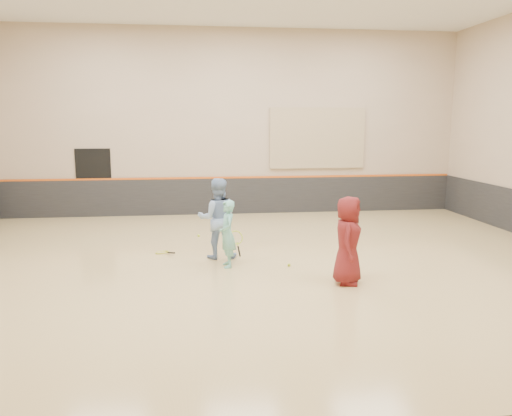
{
  "coord_description": "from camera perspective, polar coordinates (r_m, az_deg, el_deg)",
  "views": [
    {
      "loc": [
        -1.23,
        -10.43,
        3.05
      ],
      "look_at": [
        0.07,
        0.4,
        1.15
      ],
      "focal_mm": 35.0,
      "sensor_mm": 36.0,
      "label": 1
    }
  ],
  "objects": [
    {
      "name": "acoustic_panel",
      "position": [
        16.88,
        7.03,
        7.93
      ],
      "size": [
        3.2,
        0.08,
        2.0
      ],
      "primitive_type": "cube",
      "color": "tan",
      "rests_on": "wall_back"
    },
    {
      "name": "girl",
      "position": [
        10.53,
        -3.28,
        -2.97
      ],
      "size": [
        0.4,
        0.55,
        1.42
      ],
      "primitive_type": "imported",
      "rotation": [
        0.0,
        0.0,
        -1.46
      ],
      "color": "#73C8BD",
      "rests_on": "floor"
    },
    {
      "name": "instructor",
      "position": [
        11.19,
        -4.44,
        -1.19
      ],
      "size": [
        0.89,
        0.7,
        1.81
      ],
      "primitive_type": "imported",
      "rotation": [
        0.0,
        0.0,
        3.16
      ],
      "color": "#8BA9D7",
      "rests_on": "floor"
    },
    {
      "name": "doorway",
      "position": [
        16.85,
        -18.02,
        2.74
      ],
      "size": [
        1.1,
        0.05,
        2.2
      ],
      "primitive_type": "cube",
      "color": "black",
      "rests_on": "floor"
    },
    {
      "name": "young_man",
      "position": [
        9.56,
        10.46,
        -3.66
      ],
      "size": [
        0.79,
        0.95,
        1.68
      ],
      "primitive_type": "imported",
      "rotation": [
        0.0,
        0.0,
        1.21
      ],
      "color": "maroon",
      "rests_on": "floor"
    },
    {
      "name": "spare_racket",
      "position": [
        11.95,
        -10.69,
        -4.77
      ],
      "size": [
        0.72,
        0.72,
        0.13
      ],
      "primitive_type": null,
      "color": "gold",
      "rests_on": "floor"
    },
    {
      "name": "ball_beside_spare",
      "position": [
        13.46,
        -6.58,
        -3.14
      ],
      "size": [
        0.07,
        0.07,
        0.07
      ],
      "primitive_type": "sphere",
      "color": "#C8EB36",
      "rests_on": "floor"
    },
    {
      "name": "wainscot_back",
      "position": [
        16.63,
        -2.54,
        1.39
      ],
      "size": [
        14.9,
        0.04,
        1.2
      ],
      "primitive_type": "cube",
      "color": "#232326",
      "rests_on": "floor"
    },
    {
      "name": "accent_stripe",
      "position": [
        16.54,
        -2.55,
        3.51
      ],
      "size": [
        14.9,
        0.03,
        0.06
      ],
      "primitive_type": "cube",
      "color": "#D85914",
      "rests_on": "wall_back"
    },
    {
      "name": "room",
      "position": [
        10.74,
        -0.12,
        -2.14
      ],
      "size": [
        15.04,
        12.04,
        6.22
      ],
      "color": "tan",
      "rests_on": "ground"
    },
    {
      "name": "held_racket",
      "position": [
        10.98,
        -2.29,
        -3.38
      ],
      "size": [
        0.35,
        0.35,
        0.65
      ],
      "primitive_type": null,
      "color": "#C5E432",
      "rests_on": "instructor"
    },
    {
      "name": "ball_in_hand",
      "position": [
        9.48,
        11.11,
        -2.82
      ],
      "size": [
        0.07,
        0.07,
        0.07
      ],
      "primitive_type": "sphere",
      "color": "gold",
      "rests_on": "young_man"
    },
    {
      "name": "ball_under_racket",
      "position": [
        10.7,
        3.79,
        -6.52
      ],
      "size": [
        0.07,
        0.07,
        0.07
      ],
      "primitive_type": "sphere",
      "color": "#B5C82E",
      "rests_on": "floor"
    }
  ]
}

